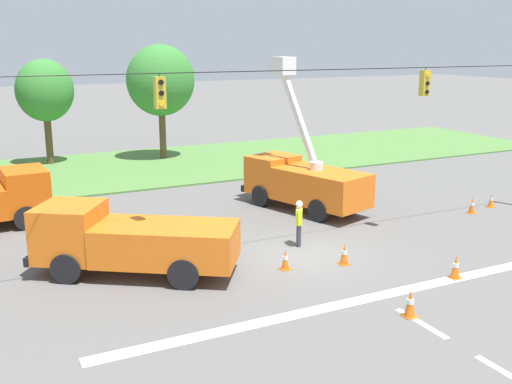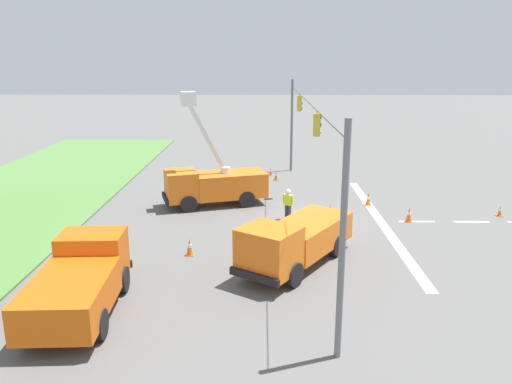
{
  "view_description": "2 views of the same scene",
  "coord_description": "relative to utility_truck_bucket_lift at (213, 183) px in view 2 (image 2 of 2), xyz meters",
  "views": [
    {
      "loc": [
        -10.8,
        -17.76,
        7.46
      ],
      "look_at": [
        0.22,
        4.4,
        1.33
      ],
      "focal_mm": 42.0,
      "sensor_mm": 36.0,
      "label": 1
    },
    {
      "loc": [
        -26.34,
        2.28,
        8.72
      ],
      "look_at": [
        -1.28,
        2.62,
        2.01
      ],
      "focal_mm": 35.0,
      "sensor_mm": 36.0,
      "label": 2
    }
  ],
  "objects": [
    {
      "name": "ground_plane",
      "position": [
        -3.09,
        -5.28,
        -1.42
      ],
      "size": [
        200.0,
        200.0,
        0.0
      ],
      "primitive_type": "plane",
      "color": "#605E5B"
    },
    {
      "name": "traffic_cone_lane_edge_a",
      "position": [
        -4.46,
        -6.33,
        -1.07
      ],
      "size": [
        0.36,
        0.36,
        0.71
      ],
      "color": "orange",
      "rests_on": "ground"
    },
    {
      "name": "traffic_cone_near_bucket",
      "position": [
        6.51,
        -4.0,
        -1.06
      ],
      "size": [
        0.36,
        0.36,
        0.72
      ],
      "color": "orange",
      "rests_on": "ground"
    },
    {
      "name": "lane_markings",
      "position": [
        -3.09,
        -11.03,
        -1.41
      ],
      "size": [
        17.6,
        15.25,
        0.01
      ],
      "color": "silver",
      "rests_on": "ground"
    },
    {
      "name": "road_worker",
      "position": [
        -2.82,
        -4.42,
        -0.42
      ],
      "size": [
        0.42,
        0.57,
        1.77
      ],
      "color": "#383842",
      "rests_on": "ground"
    },
    {
      "name": "utility_truck_support_far",
      "position": [
        -13.42,
        3.41,
        -0.22
      ],
      "size": [
        6.02,
        2.79,
        2.33
      ],
      "color": "#D6560F",
      "rests_on": "ground"
    },
    {
      "name": "utility_truck_bucket_lift",
      "position": [
        0.0,
        0.0,
        0.0
      ],
      "size": [
        4.03,
        6.6,
        6.9
      ],
      "color": "orange",
      "rests_on": "ground"
    },
    {
      "name": "traffic_cone_foreground_left",
      "position": [
        8.11,
        -3.62,
        -1.1
      ],
      "size": [
        0.36,
        0.36,
        0.66
      ],
      "color": "orange",
      "rests_on": "ground"
    },
    {
      "name": "traffic_cone_mid_right",
      "position": [
        0.12,
        -9.52,
        -1.01
      ],
      "size": [
        0.36,
        0.36,
        0.8
      ],
      "color": "orange",
      "rests_on": "ground"
    },
    {
      "name": "traffic_cone_lane_edge_b",
      "position": [
        -2.02,
        -16.59,
        -1.12
      ],
      "size": [
        0.36,
        0.36,
        0.62
      ],
      "color": "orange",
      "rests_on": "ground"
    },
    {
      "name": "utility_truck_support_near",
      "position": [
        -9.29,
        -4.39,
        -0.22
      ],
      "size": [
        6.83,
        5.57,
        2.31
      ],
      "color": "orange",
      "rests_on": "ground"
    },
    {
      "name": "signal_gantry",
      "position": [
        -3.1,
        -5.28,
        2.83
      ],
      "size": [
        26.2,
        0.33,
        7.2
      ],
      "color": "slate",
      "rests_on": "ground"
    },
    {
      "name": "traffic_cone_far_left",
      "position": [
        -3.12,
        -11.08,
        -1.0
      ],
      "size": [
        0.36,
        0.36,
        0.82
      ],
      "color": "orange",
      "rests_on": "ground"
    },
    {
      "name": "traffic_cone_mid_left",
      "position": [
        -8.14,
        0.32,
        -1.01
      ],
      "size": [
        0.36,
        0.36,
        0.81
      ],
      "color": "orange",
      "rests_on": "ground"
    },
    {
      "name": "traffic_cone_foreground_right",
      "position": [
        -2.4,
        -6.83,
        -1.03
      ],
      "size": [
        0.36,
        0.36,
        0.77
      ],
      "color": "orange",
      "rests_on": "ground"
    }
  ]
}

